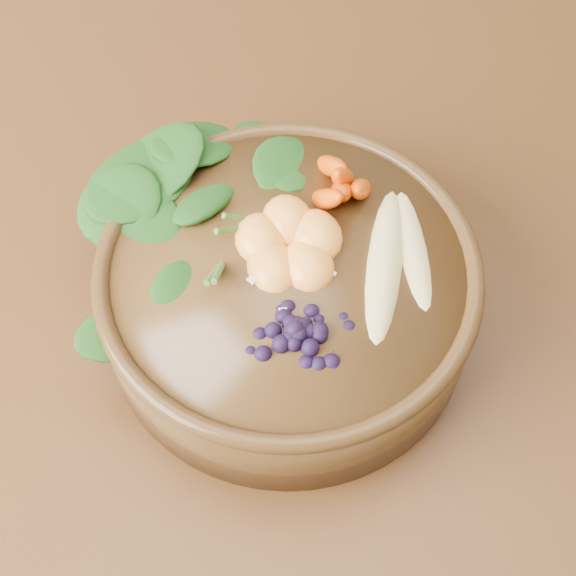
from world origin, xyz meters
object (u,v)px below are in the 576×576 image
Objects in this scene: dining_table at (453,184)px; mandarin_cluster at (289,234)px; kale_heap at (224,188)px; carrot_cluster at (350,148)px; stoneware_bowl at (288,295)px; blueberry_pile at (298,322)px; banana_halves at (401,245)px.

mandarin_cluster is at bearing -145.20° from dining_table.
kale_heap is 0.10m from carrot_cluster.
dining_table is 0.32m from stoneware_bowl.
kale_heap is 0.14m from blueberry_pile.
kale_heap is at bearing -158.28° from dining_table.
carrot_cluster is (-0.17, -0.11, 0.22)m from dining_table.
mandarin_cluster is (0.04, -0.05, -0.01)m from kale_heap.
dining_table is at bearing 34.80° from mandarin_cluster.
carrot_cluster reaches higher than stoneware_bowl.
banana_halves is at bearing 27.92° from blueberry_pile.
banana_halves is 1.72× the size of mandarin_cluster.
dining_table is 11.42× the size of blueberry_pile.
blueberry_pile reaches higher than mandarin_cluster.
blueberry_pile is (-0.08, -0.13, -0.02)m from carrot_cluster.
mandarin_cluster is at bearing -52.35° from kale_heap.
mandarin_cluster is at bearing 170.25° from banana_halves.
stoneware_bowl is 0.10m from kale_heap.
blueberry_pile is (-0.01, -0.08, 0.00)m from mandarin_cluster.
stoneware_bowl is at bearing -142.92° from dining_table.
kale_heap is (-0.27, -0.11, 0.20)m from dining_table.
mandarin_cluster is 0.08m from blueberry_pile.
banana_halves is (0.02, -0.08, -0.03)m from carrot_cluster.
blueberry_pile is at bearing -141.51° from banana_halves.
banana_halves reaches higher than dining_table.
banana_halves is at bearing -128.10° from dining_table.
banana_halves is at bearing -7.83° from stoneware_bowl.
carrot_cluster reaches higher than mandarin_cluster.
carrot_cluster reaches higher than blueberry_pile.
stoneware_bowl is 0.13m from carrot_cluster.
dining_table is at bearing 62.47° from banana_halves.
stoneware_bowl is 2.16× the size of blueberry_pile.
stoneware_bowl is 1.83× the size of banana_halves.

